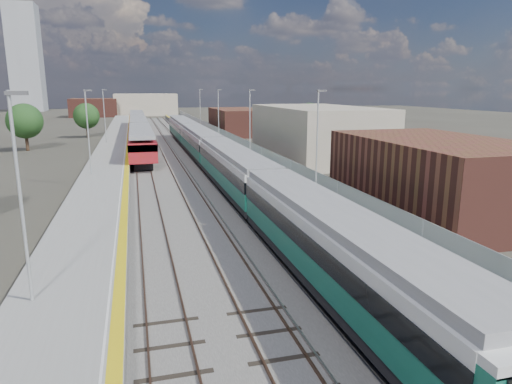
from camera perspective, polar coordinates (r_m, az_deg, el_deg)
name	(u,v)px	position (r m, az deg, el deg)	size (l,w,h in m)	color
ground	(186,157)	(59.88, -8.80, 4.40)	(320.00, 320.00, 0.00)	#47443A
ballast_bed	(166,154)	(62.15, -11.13, 4.65)	(10.50, 155.00, 0.06)	#565451
tracks	(170,152)	(63.84, -10.70, 4.94)	(8.96, 160.00, 0.17)	#4C3323
platform_right	(222,149)	(63.01, -4.28, 5.42)	(4.70, 155.00, 8.52)	slate
platform_left	(113,152)	(62.01, -17.44, 4.74)	(4.30, 155.00, 8.52)	slate
buildings	(90,81)	(148.03, -20.05, 12.85)	(72.00, 185.50, 40.00)	brown
green_train	(214,152)	(46.98, -5.31, 4.95)	(2.85, 79.39, 3.14)	black
red_train	(139,128)	(77.77, -14.46, 7.71)	(2.99, 60.69, 3.78)	black
tree_b	(25,121)	(72.06, -26.94, 7.91)	(4.88, 4.88, 6.61)	#382619
tree_c	(86,116)	(87.57, -20.44, 8.89)	(4.51, 4.51, 6.11)	#382619
tree_d	(310,115)	(84.56, 6.74, 9.49)	(4.51, 4.51, 6.11)	#382619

